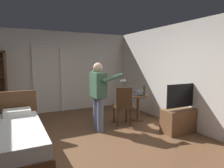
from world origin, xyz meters
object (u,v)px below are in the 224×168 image
side_table (138,104)px  suitcase_dark (17,119)px  bottle_on_table (144,91)px  wooden_chair (123,104)px  tv_flatscreen (181,117)px  laptop (138,94)px  person_blue_shirt (99,92)px

side_table → suitcase_dark: side_table is taller
bottle_on_table → wooden_chair: size_ratio=0.30×
tv_flatscreen → bottle_on_table: bearing=101.3°
bottle_on_table → wooden_chair: bearing=-172.5°
suitcase_dark → laptop: bearing=-7.2°
side_table → laptop: (-0.02, -0.04, 0.29)m
laptop → person_blue_shirt: 1.31m
side_table → wooden_chair: bearing=-163.4°
laptop → wooden_chair: (-0.57, -0.13, -0.21)m
side_table → suitcase_dark: bearing=160.1°
person_blue_shirt → bottle_on_table: bearing=7.0°
tv_flatscreen → suitcase_dark: (-3.39, 2.32, -0.18)m
tv_flatscreen → person_blue_shirt: person_blue_shirt is taller
side_table → bottle_on_table: bearing=-29.7°
bottle_on_table → suitcase_dark: (-3.16, 1.18, -0.67)m
wooden_chair → laptop: bearing=13.2°
suitcase_dark → bottle_on_table: bearing=-6.8°
tv_flatscreen → suitcase_dark: bearing=145.6°
bottle_on_table → suitcase_dark: bearing=159.6°
bottle_on_table → person_blue_shirt: 1.45m
suitcase_dark → wooden_chair: bearing=-14.0°
tv_flatscreen → wooden_chair: 1.44m
tv_flatscreen → side_table: (-0.37, 1.23, 0.12)m
side_table → wooden_chair: size_ratio=0.71×
bottle_on_table → person_blue_shirt: person_blue_shirt is taller
laptop → suitcase_dark: (-3.00, 1.14, -0.59)m
tv_flatscreen → bottle_on_table: tv_flatscreen is taller
tv_flatscreen → wooden_chair: (-0.96, 1.05, 0.20)m
side_table → suitcase_dark: size_ratio=1.16×
tv_flatscreen → laptop: bearing=108.3°
tv_flatscreen → laptop: 1.31m
laptop → person_blue_shirt: person_blue_shirt is taller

